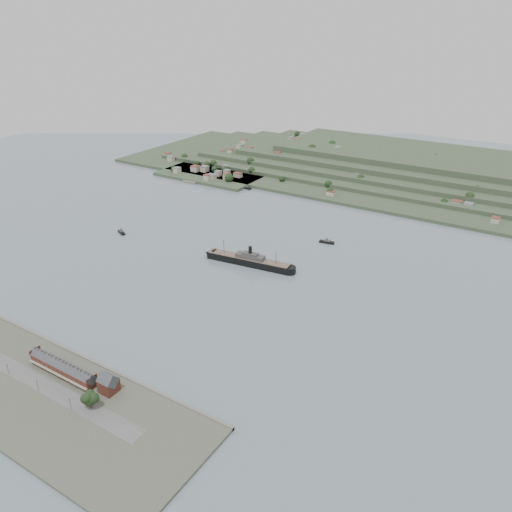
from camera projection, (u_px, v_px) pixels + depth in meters
The scene contains 10 objects.
ground at pixel (226, 277), 447.87m from camera, with size 1400.00×1400.00×0.00m, color slate.
near_shore at pixel (50, 398), 304.63m from camera, with size 220.00×80.00×2.60m.
terrace_row at pixel (63, 368), 321.20m from camera, with size 55.60×9.80×11.07m.
gabled_building at pixel (108, 383), 305.79m from camera, with size 10.40×10.18×14.09m.
far_peninsula at pixel (395, 168), 730.00m from camera, with size 760.00×309.00×30.00m.
steamship at pixel (246, 260), 469.75m from camera, with size 94.77×21.76×22.76m.
tugboat at pixel (121, 232), 537.49m from camera, with size 13.96×8.90×6.15m.
ferry_west at pixel (246, 187), 678.62m from camera, with size 17.75×8.31×6.42m.
ferry_east at pixel (327, 242), 514.73m from camera, with size 16.14×6.82×5.87m.
fig_tree at pixel (89, 399), 292.06m from camera, with size 10.59×9.17×11.82m.
Camera 1 is at (232.42, -321.09, 211.11)m, focal length 35.00 mm.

